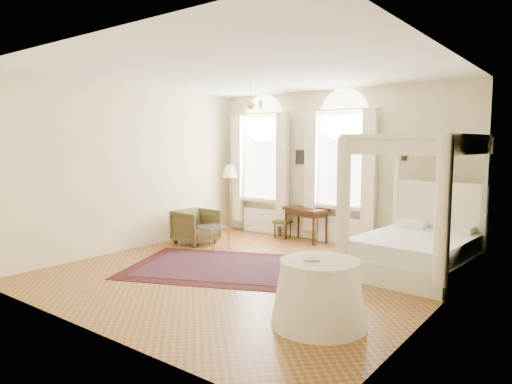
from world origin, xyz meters
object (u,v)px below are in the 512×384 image
canopy_bed (414,243)px  coffee_table (214,228)px  nightstand (436,245)px  writing_desk (306,213)px  floor_lamp (231,175)px  side_table (319,293)px  armchair (196,226)px  stool (283,223)px

canopy_bed → coffee_table: size_ratio=2.98×
nightstand → writing_desk: 2.82m
floor_lamp → side_table: (4.72, -3.95, -1.01)m
writing_desk → floor_lamp: size_ratio=0.67×
armchair → coffee_table: size_ratio=1.05×
stool → armchair: size_ratio=0.50×
writing_desk → armchair: 2.42m
armchair → coffee_table: 0.60m
stool → floor_lamp: floor_lamp is taller
nightstand → writing_desk: size_ratio=0.52×
canopy_bed → nightstand: (0.03, 1.16, -0.24)m
floor_lamp → side_table: bearing=-39.9°
stool → coffee_table: size_ratio=0.53×
side_table → floor_lamp: bearing=140.1°
nightstand → side_table: 3.96m
nightstand → floor_lamp: 5.08m
armchair → coffee_table: bearing=-92.8°
coffee_table → floor_lamp: bearing=120.1°
canopy_bed → writing_desk: bearing=157.2°
writing_desk → stool: size_ratio=2.68×
canopy_bed → writing_desk: 2.99m
armchair → floor_lamp: 1.96m
floor_lamp → armchair: bearing=-76.7°
canopy_bed → coffee_table: canopy_bed is taller
stool → side_table: bearing=-51.3°
stool → floor_lamp: size_ratio=0.25×
writing_desk → floor_lamp: bearing=-180.0°
coffee_table → writing_desk: bearing=54.9°
armchair → floor_lamp: (-0.38, 1.62, 1.02)m
nightstand → armchair: 4.85m
canopy_bed → floor_lamp: (-4.92, 1.16, 0.87)m
writing_desk → floor_lamp: (-2.16, -0.00, 0.76)m
armchair → stool: bearing=-32.6°
canopy_bed → stool: bearing=161.0°
nightstand → armchair: size_ratio=0.70×
nightstand → coffee_table: bearing=-157.0°
coffee_table → floor_lamp: 2.19m
canopy_bed → coffee_table: bearing=-172.4°
canopy_bed → writing_desk: size_ratio=2.10×
writing_desk → floor_lamp: 2.29m
coffee_table → floor_lamp: (-0.98, 1.69, 0.99)m
writing_desk → canopy_bed: bearing=-22.8°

